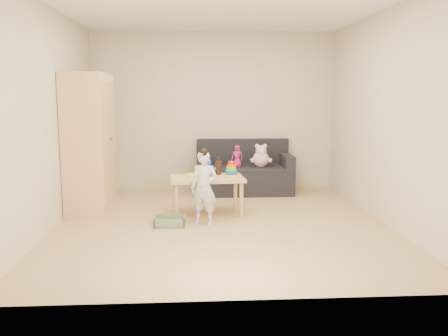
{
  "coord_description": "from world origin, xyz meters",
  "views": [
    {
      "loc": [
        -0.33,
        -5.69,
        1.56
      ],
      "look_at": [
        0.05,
        0.25,
        0.65
      ],
      "focal_mm": 38.0,
      "sensor_mm": 36.0,
      "label": 1
    }
  ],
  "objects": [
    {
      "name": "room",
      "position": [
        0.0,
        0.0,
        1.3
      ],
      "size": [
        4.5,
        4.5,
        4.5
      ],
      "color": "tan",
      "rests_on": "ground"
    },
    {
      "name": "wooden_figure",
      "position": [
        -0.25,
        0.45,
        0.55
      ],
      "size": [
        0.05,
        0.04,
        0.1
      ],
      "primitive_type": null,
      "rotation": [
        0.0,
        0.0,
        0.13
      ],
      "color": "brown",
      "rests_on": "play_table"
    },
    {
      "name": "sofa",
      "position": [
        0.47,
        1.82,
        0.21
      ],
      "size": [
        1.53,
        0.77,
        0.43
      ],
      "primitive_type": "cube",
      "rotation": [
        0.0,
        0.0,
        -0.01
      ],
      "color": "black",
      "rests_on": "ground"
    },
    {
      "name": "blue_plush",
      "position": [
        -0.16,
        0.57,
        0.63
      ],
      "size": [
        0.22,
        0.18,
        0.25
      ],
      "primitive_type": null,
      "rotation": [
        0.0,
        0.0,
        0.11
      ],
      "color": "#1C52FF",
      "rests_on": "play_table"
    },
    {
      "name": "yellow_book",
      "position": [
        -0.31,
        0.58,
        0.51
      ],
      "size": [
        0.26,
        0.26,
        0.02
      ],
      "primitive_type": "cube",
      "rotation": [
        0.0,
        0.0,
        0.2
      ],
      "color": "#FFF81A",
      "rests_on": "play_table"
    },
    {
      "name": "brown_bottle",
      "position": [
        -0.0,
        0.64,
        0.6
      ],
      "size": [
        0.08,
        0.08,
        0.24
      ],
      "color": "black",
      "rests_on": "play_table"
    },
    {
      "name": "pink_bear",
      "position": [
        0.74,
        1.77,
        0.59
      ],
      "size": [
        0.3,
        0.27,
        0.31
      ],
      "primitive_type": null,
      "rotation": [
        0.0,
        0.0,
        0.13
      ],
      "color": "#FBB9C9",
      "rests_on": "sofa"
    },
    {
      "name": "wardrobe",
      "position": [
        -1.73,
        0.78,
        0.93
      ],
      "size": [
        0.51,
        1.03,
        1.85
      ],
      "primitive_type": "cube",
      "color": "#DCAD79",
      "rests_on": "ground"
    },
    {
      "name": "play_table",
      "position": [
        -0.16,
        0.45,
        0.25
      ],
      "size": [
        0.99,
        0.67,
        0.5
      ],
      "primitive_type": "cube",
      "rotation": [
        0.0,
        0.0,
        0.08
      ],
      "color": "tan",
      "rests_on": "ground"
    },
    {
      "name": "toddler",
      "position": [
        -0.21,
        -0.03,
        0.44
      ],
      "size": [
        0.38,
        0.31,
        0.89
      ],
      "primitive_type": "imported",
      "rotation": [
        0.0,
        0.0,
        -0.3
      ],
      "color": "silver",
      "rests_on": "ground"
    },
    {
      "name": "storage_bin",
      "position": [
        -0.63,
        -0.08,
        0.05
      ],
      "size": [
        0.37,
        0.29,
        0.11
      ],
      "primitive_type": null,
      "rotation": [
        0.0,
        0.0,
        -0.03
      ],
      "color": "#677D5B",
      "rests_on": "ground"
    },
    {
      "name": "ring_stacker",
      "position": [
        0.17,
        0.55,
        0.58
      ],
      "size": [
        0.17,
        0.17,
        0.2
      ],
      "color": "#FEFF0D",
      "rests_on": "play_table"
    },
    {
      "name": "doll",
      "position": [
        0.35,
        1.74,
        0.6
      ],
      "size": [
        0.2,
        0.16,
        0.35
      ],
      "primitive_type": "imported",
      "rotation": [
        0.0,
        0.0,
        -0.27
      ],
      "color": "#C1246C",
      "rests_on": "sofa"
    }
  ]
}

